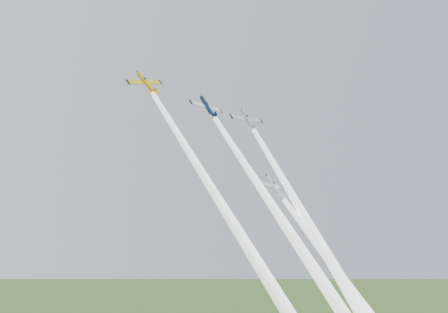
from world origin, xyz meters
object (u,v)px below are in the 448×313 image
(plane_silver_right, at_px, (248,120))
(plane_silver_low, at_px, (274,187))
(plane_navy, at_px, (208,107))
(plane_yellow, at_px, (146,83))

(plane_silver_right, xyz_separation_m, plane_silver_low, (-3.81, -11.57, -14.65))
(plane_navy, relative_size, plane_silver_right, 1.04)
(plane_silver_right, distance_m, plane_silver_low, 19.05)
(plane_navy, bearing_deg, plane_silver_low, -70.68)
(plane_yellow, bearing_deg, plane_navy, -42.67)
(plane_silver_right, bearing_deg, plane_yellow, 162.56)
(plane_navy, xyz_separation_m, plane_silver_low, (5.47, -12.83, -16.12))
(plane_yellow, distance_m, plane_silver_right, 21.65)
(plane_yellow, distance_m, plane_silver_low, 32.60)
(plane_navy, bearing_deg, plane_silver_right, -11.53)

